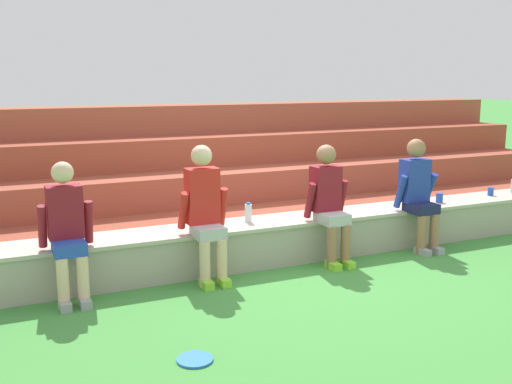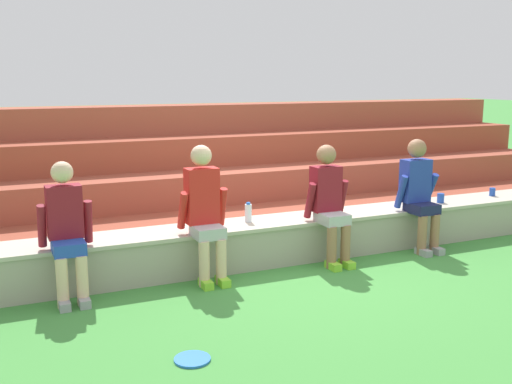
% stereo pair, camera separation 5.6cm
% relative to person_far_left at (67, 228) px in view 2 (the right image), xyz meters
% --- Properties ---
extents(ground_plane, '(80.00, 80.00, 0.00)m').
position_rel_person_far_left_xyz_m(ground_plane, '(2.48, 0.01, -0.70)').
color(ground_plane, '#428E3D').
extents(stone_seating_wall, '(8.00, 0.61, 0.48)m').
position_rel_person_far_left_xyz_m(stone_seating_wall, '(2.48, 0.30, -0.44)').
color(stone_seating_wall, '#A8A08E').
rests_on(stone_seating_wall, ground).
extents(brick_bleachers, '(10.75, 2.58, 1.68)m').
position_rel_person_far_left_xyz_m(brick_bleachers, '(2.48, 2.46, -0.07)').
color(brick_bleachers, '#9B4430').
rests_on(brick_bleachers, ground).
extents(person_far_left, '(0.50, 0.55, 1.32)m').
position_rel_person_far_left_xyz_m(person_far_left, '(0.00, 0.00, 0.00)').
color(person_far_left, beige).
rests_on(person_far_left, ground).
extents(person_left_of_center, '(0.51, 0.56, 1.41)m').
position_rel_person_far_left_xyz_m(person_left_of_center, '(1.38, 0.01, 0.05)').
color(person_left_of_center, beige).
rests_on(person_left_of_center, ground).
extents(person_center, '(0.50, 0.57, 1.35)m').
position_rel_person_far_left_xyz_m(person_center, '(2.86, -0.02, 0.02)').
color(person_center, '#996B4C').
rests_on(person_center, ground).
extents(person_right_of_center, '(0.53, 0.55, 1.36)m').
position_rel_person_far_left_xyz_m(person_right_of_center, '(4.13, -0.01, 0.03)').
color(person_right_of_center, '#996B4C').
rests_on(person_right_of_center, ground).
extents(water_bottle_near_left, '(0.08, 0.08, 0.23)m').
position_rel_person_far_left_xyz_m(water_bottle_near_left, '(2.01, 0.33, -0.11)').
color(water_bottle_near_left, silver).
rests_on(water_bottle_near_left, stone_seating_wall).
extents(plastic_cup_left_end, '(0.08, 0.08, 0.11)m').
position_rel_person_far_left_xyz_m(plastic_cup_left_end, '(5.69, 0.33, -0.16)').
color(plastic_cup_left_end, blue).
rests_on(plastic_cup_left_end, stone_seating_wall).
extents(plastic_cup_right_end, '(0.09, 0.09, 0.12)m').
position_rel_person_far_left_xyz_m(plastic_cup_right_end, '(4.72, 0.27, -0.15)').
color(plastic_cup_right_end, blue).
rests_on(plastic_cup_right_end, stone_seating_wall).
extents(frisbee, '(0.28, 0.28, 0.02)m').
position_rel_person_far_left_xyz_m(frisbee, '(0.66, -1.71, -0.69)').
color(frisbee, blue).
rests_on(frisbee, ground).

